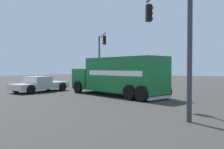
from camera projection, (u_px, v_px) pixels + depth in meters
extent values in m
plane|color=#33302D|center=(123.00, 94.00, 19.96)|extent=(100.00, 100.00, 0.00)
cube|color=#146B2D|center=(125.00, 75.00, 18.15)|extent=(6.92, 4.00, 2.55)
cube|color=#146B2D|center=(89.00, 78.00, 21.39)|extent=(2.45, 2.81, 1.70)
cube|color=black|center=(84.00, 74.00, 22.01)|extent=(0.59, 1.97, 0.88)
cube|color=#B2B2B7|center=(159.00, 98.00, 15.84)|extent=(0.78, 2.28, 0.21)
cube|color=white|center=(113.00, 73.00, 17.33)|extent=(5.30, 1.42, 0.36)
cube|color=white|center=(136.00, 73.00, 18.95)|extent=(5.30, 1.42, 0.36)
cylinder|color=black|center=(78.00, 87.00, 20.54)|extent=(1.04, 0.53, 1.00)
cylinder|color=black|center=(101.00, 86.00, 22.20)|extent=(1.04, 0.53, 1.00)
cylinder|color=black|center=(129.00, 92.00, 16.11)|extent=(1.04, 0.53, 1.00)
cylinder|color=black|center=(153.00, 90.00, 17.78)|extent=(1.04, 0.53, 1.00)
cylinder|color=black|center=(142.00, 94.00, 15.33)|extent=(1.04, 0.53, 1.00)
cylinder|color=black|center=(165.00, 91.00, 17.00)|extent=(1.04, 0.53, 1.00)
cylinder|color=#38383D|center=(99.00, 61.00, 31.04)|extent=(0.20, 0.20, 6.14)
cylinder|color=#38383D|center=(102.00, 36.00, 28.63)|extent=(3.35, 3.52, 0.12)
cylinder|color=#38383D|center=(105.00, 35.00, 26.65)|extent=(0.03, 0.03, 0.25)
cube|color=black|center=(105.00, 40.00, 26.66)|extent=(0.42, 0.42, 0.95)
sphere|color=red|center=(103.00, 37.00, 26.62)|extent=(0.20, 0.20, 0.20)
sphere|color=#EFA314|center=(103.00, 40.00, 26.63)|extent=(0.20, 0.20, 0.20)
sphere|color=#19CC4C|center=(103.00, 43.00, 26.64)|extent=(0.20, 0.20, 0.20)
cylinder|color=#38383D|center=(190.00, 43.00, 9.49)|extent=(0.20, 0.20, 6.21)
cylinder|color=#38383D|center=(149.00, 2.00, 13.83)|extent=(0.03, 0.03, 0.25)
cube|color=black|center=(149.00, 13.00, 13.85)|extent=(0.42, 0.42, 0.95)
sphere|color=red|center=(152.00, 8.00, 13.88)|extent=(0.20, 0.20, 0.20)
sphere|color=#EFA314|center=(152.00, 13.00, 13.89)|extent=(0.20, 0.20, 0.20)
sphere|color=#19CC4C|center=(152.00, 19.00, 13.89)|extent=(0.20, 0.20, 0.20)
cube|color=#B7BABF|center=(22.00, 87.00, 20.18)|extent=(2.01, 1.58, 0.50)
cube|color=#B7BABF|center=(38.00, 83.00, 21.48)|extent=(2.02, 1.78, 1.10)
cube|color=black|center=(38.00, 79.00, 21.47)|extent=(1.85, 1.50, 0.48)
cube|color=#B7BABF|center=(54.00, 85.00, 22.99)|extent=(2.03, 2.08, 0.55)
cylinder|color=black|center=(31.00, 89.00, 19.71)|extent=(0.27, 0.77, 0.76)
cylinder|color=black|center=(16.00, 88.00, 20.88)|extent=(0.27, 0.77, 0.76)
cylinder|color=black|center=(63.00, 87.00, 22.51)|extent=(0.27, 0.77, 0.76)
cylinder|color=black|center=(48.00, 86.00, 23.67)|extent=(0.27, 0.77, 0.76)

